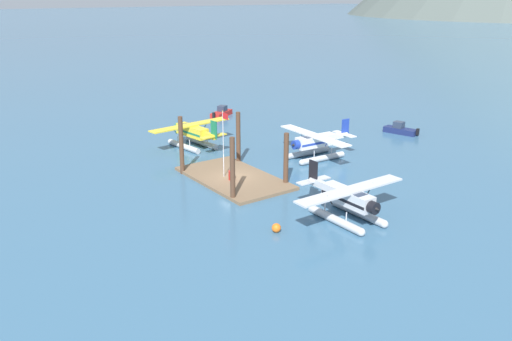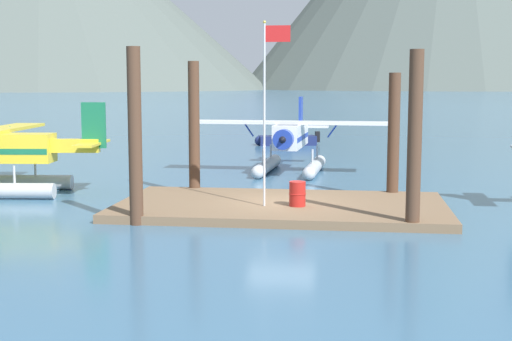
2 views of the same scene
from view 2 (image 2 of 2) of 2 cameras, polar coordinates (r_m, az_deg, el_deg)
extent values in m
plane|color=#38607F|center=(25.95, 2.06, -3.24)|extent=(1200.00, 1200.00, 0.00)
cube|color=brown|center=(25.93, 2.06, -2.92)|extent=(11.87, 6.59, 0.30)
cylinder|color=#4C3323|center=(23.38, -9.70, 2.69)|extent=(0.45, 0.45, 5.81)
cylinder|color=#4C3323|center=(22.56, 12.63, 2.29)|extent=(0.44, 0.44, 5.67)
cylinder|color=#4C3323|center=(29.40, -5.00, 3.38)|extent=(0.46, 0.46, 5.52)
cylinder|color=#4C3323|center=(28.63, 11.00, 2.69)|extent=(0.47, 0.47, 5.04)
cylinder|color=silver|center=(24.85, 0.67, 4.40)|extent=(0.08, 0.08, 6.37)
cube|color=red|center=(24.82, 1.73, 10.94)|extent=(0.90, 0.03, 0.56)
sphere|color=gold|center=(24.90, 0.69, 11.85)|extent=(0.10, 0.10, 0.10)
cylinder|color=#AD1E19|center=(25.13, 3.35, -1.88)|extent=(0.58, 0.58, 0.88)
torus|color=#AD1E19|center=(25.13, 3.35, -1.88)|extent=(0.62, 0.62, 0.04)
cylinder|color=#B7BABF|center=(32.85, -19.27, -0.88)|extent=(5.64, 1.24, 0.64)
cylinder|color=#B7BABF|center=(30.02, -18.87, -0.30)|extent=(0.10, 0.10, 0.70)
cylinder|color=#B7BABF|center=(32.36, -17.33, 0.27)|extent=(0.10, 0.10, 0.70)
cylinder|color=#196B47|center=(33.64, -19.31, 2.64)|extent=(0.15, 0.63, 0.84)
cube|color=yellow|center=(30.45, -14.51, 1.94)|extent=(2.23, 0.67, 0.56)
cube|color=#196B47|center=(30.15, -12.91, 3.56)|extent=(1.01, 0.23, 1.90)
cube|color=yellow|center=(30.23, -13.06, 2.14)|extent=(1.14, 3.27, 0.10)
cylinder|color=#B7BABF|center=(36.71, 4.74, 0.30)|extent=(0.91, 5.62, 0.64)
sphere|color=#B7BABF|center=(33.95, 4.27, -0.25)|extent=(0.64, 0.64, 0.64)
cylinder|color=#B7BABF|center=(37.04, 0.89, 0.38)|extent=(0.91, 5.62, 0.64)
sphere|color=#B7BABF|center=(34.31, 0.11, -0.16)|extent=(0.64, 0.64, 0.64)
cylinder|color=#B7BABF|center=(35.45, 4.56, 1.15)|extent=(0.10, 0.10, 0.70)
cylinder|color=#B7BABF|center=(37.83, 4.94, 1.52)|extent=(0.10, 0.10, 0.70)
cylinder|color=#B7BABF|center=(35.79, 0.58, 1.23)|extent=(0.10, 0.10, 0.70)
cylinder|color=#B7BABF|center=(38.15, 1.20, 1.59)|extent=(0.10, 0.10, 0.70)
cube|color=white|center=(36.70, 2.83, 2.85)|extent=(1.47, 4.85, 1.20)
cube|color=#1E389E|center=(36.71, 2.83, 2.70)|extent=(1.48, 4.76, 0.24)
cube|color=#283347|center=(35.61, 2.60, 3.26)|extent=(1.11, 1.15, 0.56)
cube|color=white|center=(36.36, 2.77, 3.87)|extent=(10.46, 1.90, 0.14)
cylinder|color=#1E389E|center=(36.15, 6.23, 3.29)|extent=(0.63, 0.11, 0.84)
cylinder|color=#1E389E|center=(36.74, -0.64, 3.39)|extent=(0.63, 0.11, 0.84)
cylinder|color=#1E389E|center=(34.03, 2.22, 2.52)|extent=(0.99, 0.65, 0.96)
cone|color=black|center=(33.59, 2.11, 2.46)|extent=(0.38, 0.37, 0.36)
cube|color=white|center=(39.91, 3.45, 3.34)|extent=(0.54, 2.22, 0.56)
cube|color=#1E389E|center=(40.75, 3.62, 4.61)|extent=(0.17, 1.00, 1.90)
cube|color=white|center=(40.69, 3.59, 3.55)|extent=(3.23, 0.95, 0.10)
cube|color=navy|center=(52.85, 2.53, 2.43)|extent=(4.44, 2.50, 0.70)
sphere|color=navy|center=(52.56, 0.27, 2.41)|extent=(0.70, 0.70, 0.70)
cube|color=#283347|center=(52.75, 2.21, 3.24)|extent=(1.44, 1.36, 0.80)
cube|color=black|center=(53.24, 4.96, 2.72)|extent=(0.40, 0.43, 0.80)
camera|label=1|loc=(39.88, 101.30, 17.01)|focal=37.11mm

